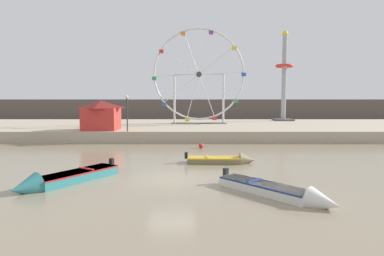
# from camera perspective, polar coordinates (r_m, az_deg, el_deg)

# --- Properties ---
(ground_plane) EXTENTS (240.00, 240.00, 0.00)m
(ground_plane) POSITION_cam_1_polar(r_m,az_deg,el_deg) (18.25, -3.73, -8.81)
(ground_plane) COLOR gray
(quay_promenade) EXTENTS (110.00, 21.07, 1.15)m
(quay_promenade) POSITION_cam_1_polar(r_m,az_deg,el_deg) (43.18, -1.68, -0.06)
(quay_promenade) COLOR #B7A88E
(quay_promenade) RESTS_ON ground_plane
(distant_town_skyline) EXTENTS (140.00, 3.00, 4.40)m
(distant_town_skyline) POSITION_cam_1_polar(r_m,az_deg,el_deg) (68.05, -1.14, 3.14)
(distant_town_skyline) COLOR #564C47
(distant_town_skyline) RESTS_ON ground_plane
(motorboat_teal_painted) EXTENTS (4.32, 5.69, 1.25)m
(motorboat_teal_painted) POSITION_cam_1_polar(r_m,az_deg,el_deg) (18.27, -22.07, -8.28)
(motorboat_teal_painted) COLOR teal
(motorboat_teal_painted) RESTS_ON ground_plane
(motorboat_olive_wood) EXTENTS (4.82, 1.40, 1.14)m
(motorboat_olive_wood) POSITION_cam_1_polar(r_m,az_deg,el_deg) (22.73, 5.79, -5.52)
(motorboat_olive_wood) COLOR olive
(motorboat_olive_wood) RESTS_ON ground_plane
(motorboat_white_red_stripe) EXTENTS (4.74, 5.18, 1.10)m
(motorboat_white_red_stripe) POSITION_cam_1_polar(r_m,az_deg,el_deg) (15.34, 15.28, -10.70)
(motorboat_white_red_stripe) COLOR silver
(motorboat_white_red_stripe) RESTS_ON ground_plane
(ferris_wheel_white_frame) EXTENTS (12.43, 1.20, 12.61)m
(ferris_wheel_white_frame) POSITION_cam_1_polar(r_m,az_deg,el_deg) (44.03, 1.01, 9.03)
(ferris_wheel_white_frame) COLOR silver
(ferris_wheel_white_frame) RESTS_ON quay_promenade
(drop_tower_steel_tower) EXTENTS (2.80, 2.80, 13.54)m
(drop_tower_steel_tower) POSITION_cam_1_polar(r_m,az_deg,el_deg) (52.27, 15.51, 8.18)
(drop_tower_steel_tower) COLOR #999EA3
(drop_tower_steel_tower) RESTS_ON quay_promenade
(carnival_booth_red_striped) EXTENTS (3.96, 3.48, 3.11)m
(carnival_booth_red_striped) POSITION_cam_1_polar(r_m,az_deg,el_deg) (35.99, -15.70, 2.25)
(carnival_booth_red_striped) COLOR red
(carnival_booth_red_striped) RESTS_ON quay_promenade
(promenade_lamp_near) EXTENTS (0.32, 0.32, 3.64)m
(promenade_lamp_near) POSITION_cam_1_polar(r_m,az_deg,el_deg) (33.61, -11.43, 3.50)
(promenade_lamp_near) COLOR #2D2D33
(promenade_lamp_near) RESTS_ON quay_promenade
(mooring_buoy_orange) EXTENTS (0.44, 0.44, 0.44)m
(mooring_buoy_orange) POSITION_cam_1_polar(r_m,az_deg,el_deg) (29.48, 1.39, -3.09)
(mooring_buoy_orange) COLOR red
(mooring_buoy_orange) RESTS_ON ground_plane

